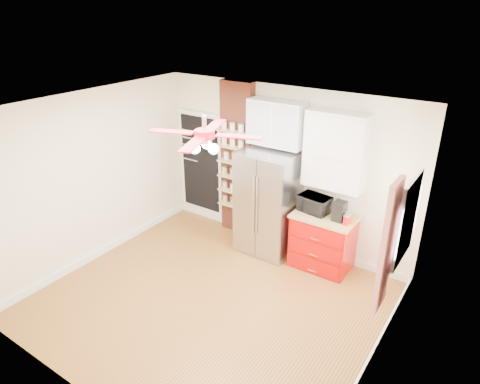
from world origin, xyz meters
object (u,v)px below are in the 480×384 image
Objects in this scene: coffee_maker at (339,211)px; canister_left at (346,220)px; ceiling_fan at (205,135)px; pantry_jar_oats at (227,156)px; fridge at (268,202)px; toaster_oven at (314,204)px; red_cabinet at (323,241)px.

coffee_maker is 0.18m from canister_left.
ceiling_fan is 2.50m from canister_left.
coffee_maker is at bearing -4.13° from pantry_jar_oats.
fridge is 3.73× the size of toaster_oven.
canister_left is at bearing -15.96° from red_cabinet.
coffee_maker is at bearing 55.12° from ceiling_fan.
fridge reaches higher than pantry_jar_oats.
pantry_jar_oats is (-1.72, 0.10, 0.41)m from toaster_oven.
red_cabinet is at bearing 176.18° from coffee_maker.
canister_left is (0.37, -0.11, 0.52)m from red_cabinet.
ceiling_fan reaches higher than canister_left.
pantry_jar_oats is (-2.14, 0.15, 0.39)m from coffee_maker.
toaster_oven is 1.77m from pantry_jar_oats.
fridge is 1.21m from coffee_maker.
toaster_oven is (-0.20, 0.02, 0.58)m from red_cabinet.
fridge is at bearing -174.93° from coffee_maker.
fridge is 5.81× the size of coffee_maker.
toaster_oven is 0.43m from coffee_maker.
pantry_jar_oats is (-2.28, 0.23, 0.48)m from canister_left.
ceiling_fan is at bearing -120.66° from coffee_maker.
ceiling_fan reaches higher than fridge.
red_cabinet is 2.16m from pantry_jar_oats.
fridge is 1.86× the size of red_cabinet.
red_cabinet is at bearing 0.78° from toaster_oven.
fridge is 1.34m from canister_left.
canister_left is (0.57, -0.13, -0.06)m from toaster_oven.
coffee_maker is at bearing 0.85° from fridge.
ceiling_fan is at bearing -105.27° from toaster_oven.
coffee_maker is (1.20, 0.02, 0.18)m from fridge.
fridge is 12.80× the size of canister_left.
pantry_jar_oats reaches higher than coffee_maker.
toaster_oven is (0.72, 1.70, -1.39)m from ceiling_fan.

